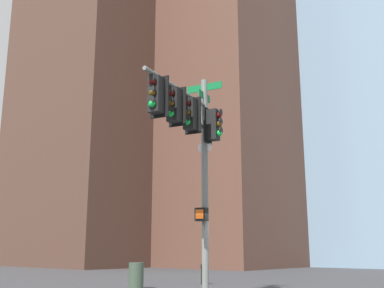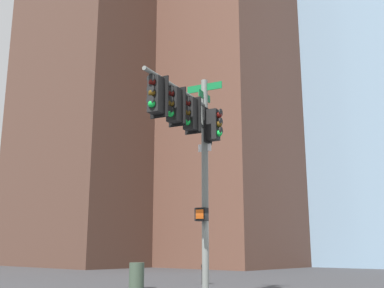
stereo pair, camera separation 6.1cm
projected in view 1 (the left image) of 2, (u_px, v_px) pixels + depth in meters
signal_pole_assembly at (191, 134)px, 13.98m from camera, size 3.93×1.63×6.90m
fire_hydrant at (204, 273)px, 19.40m from camera, size 0.34×0.26×0.87m
litter_bin at (136, 276)px, 17.15m from camera, size 0.56×0.56×0.95m
building_brick_nearside at (227, 20)px, 51.51m from camera, size 23.47×19.90×52.47m
building_brick_midblock at (146, 71)px, 50.02m from camera, size 23.78×14.82×40.42m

